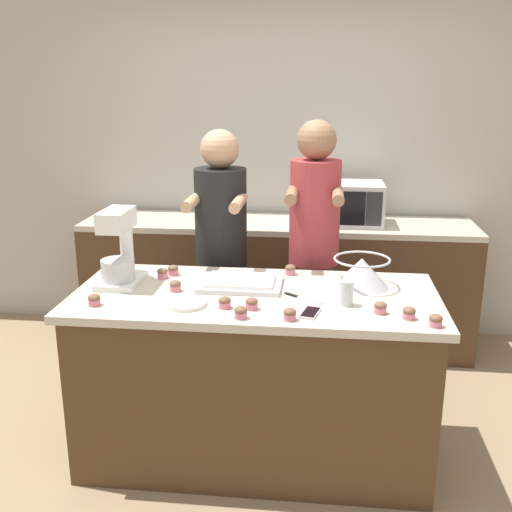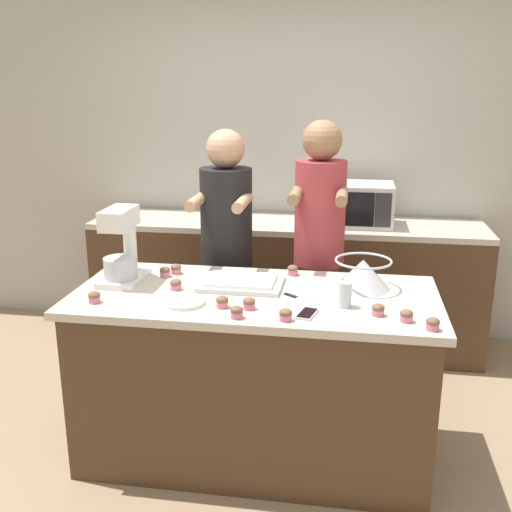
{
  "view_description": "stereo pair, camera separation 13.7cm",
  "coord_description": "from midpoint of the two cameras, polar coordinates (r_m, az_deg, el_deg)",
  "views": [
    {
      "loc": [
        0.31,
        -2.77,
        1.9
      ],
      "look_at": [
        0.0,
        0.04,
        1.08
      ],
      "focal_mm": 42.0,
      "sensor_mm": 36.0,
      "label": 1
    },
    {
      "loc": [
        0.45,
        -2.75,
        1.9
      ],
      "look_at": [
        0.0,
        0.04,
        1.08
      ],
      "focal_mm": 42.0,
      "sensor_mm": 36.0,
      "label": 2
    }
  ],
  "objects": [
    {
      "name": "mixing_bowl",
      "position": [
        3.07,
        11.4,
        -1.61
      ],
      "size": [
        0.29,
        0.29,
        0.15
      ],
      "color": "#BCBCC1",
      "rests_on": "island_counter"
    },
    {
      "name": "cupcake_9",
      "position": [
        2.65,
        -0.37,
        -5.37
      ],
      "size": [
        0.06,
        0.06,
        0.06
      ],
      "color": "#D17084",
      "rests_on": "island_counter"
    },
    {
      "name": "cupcake_12",
      "position": [
        3.02,
        -6.37,
        -2.71
      ],
      "size": [
        0.06,
        0.06,
        0.06
      ],
      "color": "#D17084",
      "rests_on": "island_counter"
    },
    {
      "name": "microwave_oven",
      "position": [
        4.26,
        10.24,
        4.89
      ],
      "size": [
        0.53,
        0.37,
        0.29
      ],
      "color": "silver",
      "rests_on": "back_counter"
    },
    {
      "name": "baking_tray",
      "position": [
        3.06,
        -0.11,
        -2.56
      ],
      "size": [
        0.42,
        0.3,
        0.04
      ],
      "color": "silver",
      "rests_on": "island_counter"
    },
    {
      "name": "cupcake_7",
      "position": [
        3.27,
        -6.45,
        -1.23
      ],
      "size": [
        0.06,
        0.06,
        0.06
      ],
      "color": "#D17084",
      "rests_on": "island_counter"
    },
    {
      "name": "person_right",
      "position": [
        3.58,
        7.07,
        0.14
      ],
      "size": [
        0.32,
        0.49,
        1.7
      ],
      "color": "brown",
      "rests_on": "ground_plane"
    },
    {
      "name": "cupcake_2",
      "position": [
        3.24,
        4.73,
        -1.34
      ],
      "size": [
        0.06,
        0.06,
        0.06
      ],
      "color": "#D17084",
      "rests_on": "island_counter"
    },
    {
      "name": "cupcake_11",
      "position": [
        2.77,
        -1.82,
        -4.39
      ],
      "size": [
        0.06,
        0.06,
        0.06
      ],
      "color": "#D17084",
      "rests_on": "island_counter"
    },
    {
      "name": "back_wall",
      "position": [
        4.58,
        4.33,
        9.29
      ],
      "size": [
        10.0,
        0.06,
        2.7
      ],
      "color": "#B2ADA3",
      "rests_on": "ground_plane"
    },
    {
      "name": "cell_phone",
      "position": [
        2.71,
        6.34,
        -5.5
      ],
      "size": [
        0.1,
        0.16,
        0.01
      ],
      "color": "silver",
      "rests_on": "island_counter"
    },
    {
      "name": "cupcake_0",
      "position": [
        2.75,
        12.96,
        -5.01
      ],
      "size": [
        0.06,
        0.06,
        0.06
      ],
      "color": "#D17084",
      "rests_on": "island_counter"
    },
    {
      "name": "cupcake_8",
      "position": [
        3.45,
        -11.21,
        -0.52
      ],
      "size": [
        0.06,
        0.06,
        0.06
      ],
      "color": "#D17084",
      "rests_on": "island_counter"
    },
    {
      "name": "back_counter",
      "position": [
        4.44,
        3.7,
        -2.63
      ],
      "size": [
        2.8,
        0.6,
        0.94
      ],
      "color": "#4C331E",
      "rests_on": "ground_plane"
    },
    {
      "name": "cupcake_10",
      "position": [
        2.66,
        17.92,
        -6.17
      ],
      "size": [
        0.06,
        0.06,
        0.06
      ],
      "color": "#D17084",
      "rests_on": "island_counter"
    },
    {
      "name": "cupcake_6",
      "position": [
        2.75,
        0.76,
        -4.54
      ],
      "size": [
        0.06,
        0.06,
        0.06
      ],
      "color": "#D17084",
      "rests_on": "island_counter"
    },
    {
      "name": "ground_plane",
      "position": [
        3.38,
        1.1,
        -18.05
      ],
      "size": [
        16.0,
        16.0,
        0.0
      ],
      "primitive_type": "plane",
      "color": "#937A5B"
    },
    {
      "name": "small_plate",
      "position": [
        2.83,
        -5.54,
        -4.4
      ],
      "size": [
        0.2,
        0.2,
        0.02
      ],
      "color": "white",
      "rests_on": "island_counter"
    },
    {
      "name": "cupcake_4",
      "position": [
        2.91,
        -13.86,
        -3.83
      ],
      "size": [
        0.06,
        0.06,
        0.06
      ],
      "color": "#D17084",
      "rests_on": "island_counter"
    },
    {
      "name": "stand_mixer",
      "position": [
        3.15,
        -11.45,
        0.57
      ],
      "size": [
        0.2,
        0.3,
        0.39
      ],
      "color": "white",
      "rests_on": "island_counter"
    },
    {
      "name": "knife",
      "position": [
        2.9,
        5.49,
        -4.05
      ],
      "size": [
        0.19,
        0.14,
        0.01
      ],
      "color": "#BCBCC1",
      "rests_on": "island_counter"
    },
    {
      "name": "cupcake_5",
      "position": [
        2.71,
        15.56,
        -5.51
      ],
      "size": [
        0.06,
        0.06,
        0.06
      ],
      "color": "#D17084",
      "rests_on": "island_counter"
    },
    {
      "name": "island_counter",
      "position": [
        3.14,
        1.15,
        -11.25
      ],
      "size": [
        1.8,
        0.82,
        0.9
      ],
      "color": "#4C331E",
      "rests_on": "ground_plane"
    },
    {
      "name": "person_left",
      "position": [
        3.65,
        -1.74,
        -0.07
      ],
      "size": [
        0.33,
        0.5,
        1.64
      ],
      "color": "brown",
      "rests_on": "ground_plane"
    },
    {
      "name": "drinking_glass",
      "position": [
        2.81,
        9.83,
        -3.64
      ],
      "size": [
        0.07,
        0.07,
        0.12
      ],
      "color": "silver",
      "rests_on": "island_counter"
    },
    {
      "name": "cupcake_3",
      "position": [
        3.23,
        -7.46,
        -1.5
      ],
      "size": [
        0.06,
        0.06,
        0.06
      ],
      "color": "#D17084",
      "rests_on": "island_counter"
    },
    {
      "name": "cupcake_1",
      "position": [
        2.63,
        4.33,
        -5.61
      ],
      "size": [
        0.06,
        0.06,
        0.06
      ],
      "color": "#D17084",
      "rests_on": "island_counter"
    }
  ]
}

